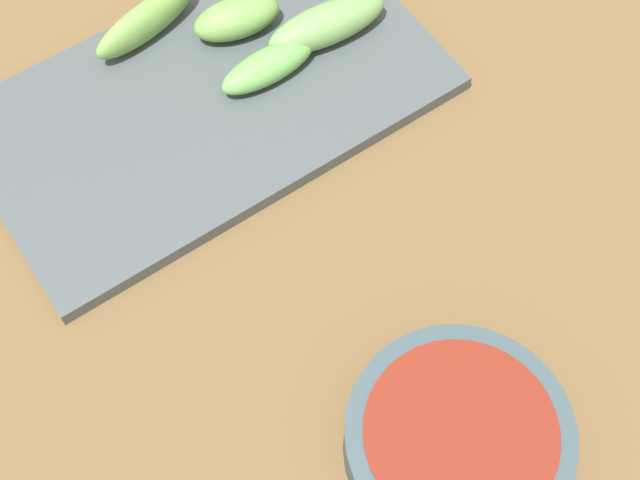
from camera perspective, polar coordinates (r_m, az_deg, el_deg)
name	(u,v)px	position (r m, az deg, el deg)	size (l,w,h in m)	color
tabletop	(286,268)	(0.62, -2.12, -1.70)	(2.10, 2.10, 0.02)	brown
sauce_bowl	(458,440)	(0.55, 8.48, -12.07)	(0.13, 0.13, 0.04)	#374A53
serving_plate	(209,101)	(0.67, -6.87, 8.51)	(0.19, 0.33, 0.01)	#444E51
broccoli_stalk_0	(327,24)	(0.68, 0.43, 13.15)	(0.03, 0.09, 0.03)	#6FA459
broccoli_stalk_1	(145,21)	(0.70, -10.70, 13.08)	(0.02, 0.09, 0.03)	#73A84B
broccoli_stalk_2	(268,66)	(0.66, -3.22, 10.64)	(0.03, 0.08, 0.02)	#6AB154
broccoli_stalk_3	(237,18)	(0.69, -5.16, 13.45)	(0.03, 0.06, 0.03)	#6FA54E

